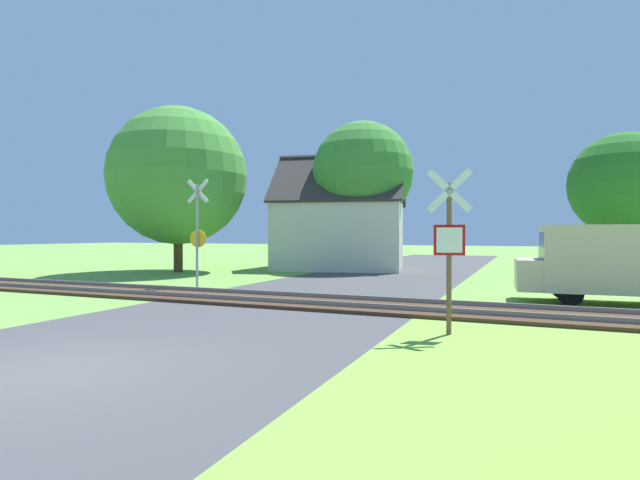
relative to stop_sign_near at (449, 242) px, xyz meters
The scene contains 10 objects.
ground_plane 7.15m from the stop_sign_near, 134.82° to the right, with size 160.00×160.00×0.00m, color #6B9942.
road_asphalt 5.96m from the stop_sign_near, 149.21° to the right, with size 7.64×80.00×0.01m, color #424244.
rail_track 5.93m from the stop_sign_near, 149.44° to the left, with size 60.00×2.60×0.22m.
stop_sign_near is the anchor object (origin of this frame).
crossing_sign_far 10.75m from the stop_sign_near, 153.08° to the left, with size 0.88×0.16×3.96m.
house 18.67m from the stop_sign_near, 116.85° to the left, with size 8.27×7.68×6.51m.
tree_center 17.99m from the stop_sign_near, 113.32° to the left, with size 5.52×5.52×8.14m.
tree_far 15.95m from the stop_sign_near, 70.70° to the left, with size 4.48×4.48×6.36m.
tree_left 19.13m from the stop_sign_near, 144.36° to the left, with size 7.10×7.10×8.53m.
mail_truck 7.22m from the stop_sign_near, 58.94° to the left, with size 5.01×2.16×2.24m.
Camera 1 is at (6.31, -5.10, 1.99)m, focal length 28.00 mm.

